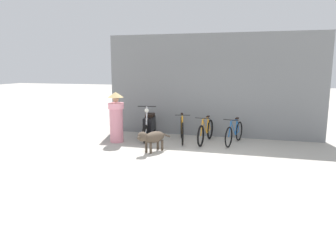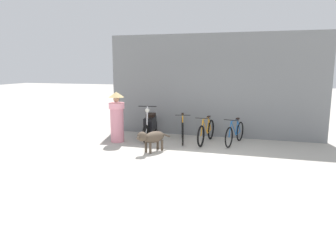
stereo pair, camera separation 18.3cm
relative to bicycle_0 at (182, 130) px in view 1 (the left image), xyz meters
name	(u,v)px [view 1 (the left image)]	position (x,y,z in m)	size (l,w,h in m)	color
ground_plane	(192,161)	(0.76, -2.10, -0.37)	(60.00, 60.00, 0.00)	#ADA89E
shop_wall_back	(212,86)	(0.76, 1.10, 1.33)	(7.19, 0.20, 3.40)	slate
bicycle_0	(182,130)	(0.00, 0.00, 0.00)	(0.56, 1.68, 0.90)	black
bicycle_1	(206,132)	(0.75, 0.03, -0.03)	(0.46, 1.74, 0.84)	black
bicycle_2	(234,133)	(1.61, 0.10, -0.04)	(0.52, 1.60, 0.81)	black
motorcycle	(149,125)	(-1.12, 0.10, 0.07)	(0.58, 1.89, 1.12)	black
stray_dog	(152,138)	(-0.50, -1.50, 0.04)	(0.68, 1.21, 0.63)	#4C3F33
person_in_robes	(116,116)	(-1.95, -0.62, 0.45)	(0.57, 0.57, 1.57)	pink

